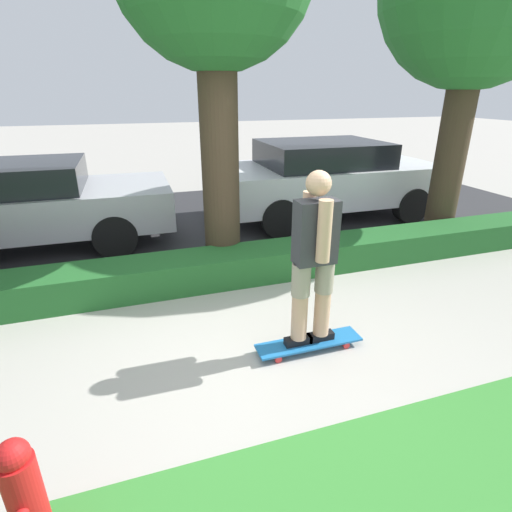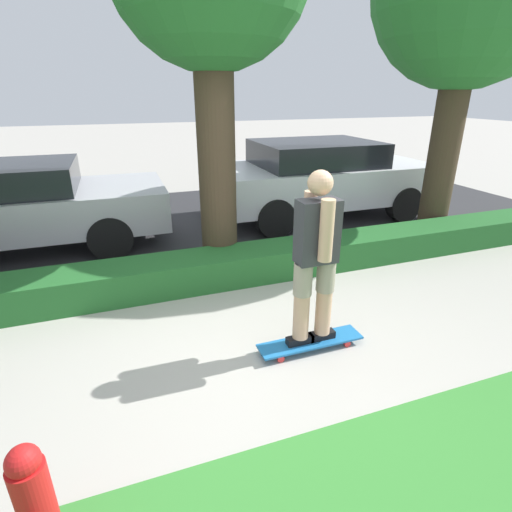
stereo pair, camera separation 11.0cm
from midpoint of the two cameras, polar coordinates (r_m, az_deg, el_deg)
name	(u,v)px [view 1 (the left image)]	position (r m, az deg, el deg)	size (l,w,h in m)	color
ground_plane	(255,354)	(3.84, 0.77, -13.82)	(60.00, 60.00, 0.00)	#ADA89E
street_asphalt	(186,223)	(7.54, -9.63, 4.68)	(14.84, 5.00, 0.01)	#2D2D30
hedge_row	(216,268)	(5.08, -5.06, -1.73)	(14.84, 0.60, 0.39)	#236028
skateboard	(309,343)	(3.90, 8.39, -12.18)	(1.02, 0.24, 0.09)	#1E6BAD
skater_person	(314,258)	(3.48, 9.20, -0.27)	(0.49, 0.41, 1.61)	black
parked_car_front	(7,204)	(7.04, -31.61, 6.34)	(4.71, 1.87, 1.31)	#B7B7BC
parked_car_middle	(325,177)	(7.87, 10.23, 11.05)	(4.20, 2.05, 1.42)	silver
fire_hydrant	(26,497)	(2.60, -28.86, -27.97)	(0.18, 0.29, 0.74)	red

